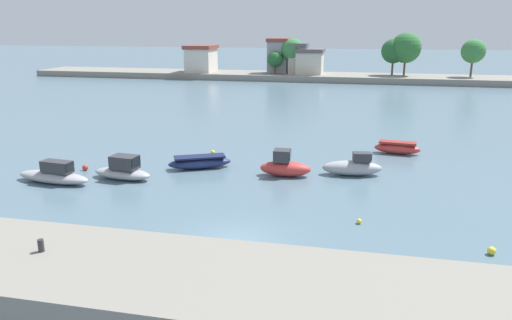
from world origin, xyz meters
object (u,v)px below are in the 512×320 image
moored_boat_3 (285,166)px  mooring_buoy_3 (359,221)px  moored_boat_2 (200,162)px  mooring_buoy_0 (85,168)px  mooring_bollard (41,245)px  mooring_buoy_1 (213,152)px  moored_boat_5 (397,148)px  mooring_buoy_2 (492,251)px  moored_boat_4 (353,167)px  moored_boat_0 (54,175)px  moored_boat_1 (123,170)px

moored_boat_3 → mooring_buoy_3: moored_boat_3 is taller
moored_boat_2 → mooring_buoy_0: moored_boat_2 is taller
mooring_bollard → mooring_buoy_1: mooring_bollard is taller
moored_boat_3 → mooring_buoy_3: 9.10m
moored_boat_3 → moored_boat_5: moored_boat_3 is taller
moored_boat_2 → moored_boat_5: (14.25, 7.44, 0.03)m
mooring_buoy_1 → mooring_buoy_2: 22.79m
moored_boat_4 → mooring_buoy_0: size_ratio=10.15×
moored_boat_3 → mooring_buoy_2: moored_boat_3 is taller
moored_boat_0 → mooring_buoy_1: moored_boat_0 is taller
moored_boat_2 → mooring_buoy_3: 13.99m
moored_boat_2 → mooring_buoy_2: bearing=-56.7°
moored_boat_4 → mooring_buoy_2: size_ratio=11.16×
mooring_bollard → moored_boat_1: (-4.74, 15.05, -1.95)m
moored_boat_0 → moored_boat_5: bearing=35.5°
moored_boat_3 → mooring_buoy_0: bearing=-175.6°
moored_boat_4 → moored_boat_5: bearing=55.3°
moored_boat_1 → mooring_buoy_2: 22.71m
moored_boat_3 → mooring_buoy_1: moored_boat_3 is taller
mooring_bollard → moored_boat_4: 22.03m
moored_boat_0 → mooring_buoy_0: size_ratio=13.13×
moored_boat_4 → mooring_buoy_1: size_ratio=12.61×
moored_boat_5 → mooring_buoy_1: (-14.53, -3.42, -0.31)m
mooring_buoy_1 → mooring_buoy_3: size_ratio=1.23×
moored_boat_2 → moored_boat_5: bearing=1.5°
mooring_bollard → mooring_buoy_1: size_ratio=1.35×
mooring_bollard → moored_boat_5: bearing=62.2°
moored_boat_0 → mooring_buoy_0: moored_boat_0 is taller
mooring_buoy_0 → mooring_bollard: bearing=-62.8°
mooring_buoy_3 → moored_boat_5: bearing=79.9°
mooring_buoy_2 → moored_boat_5: bearing=100.2°
mooring_buoy_1 → moored_boat_4: bearing=-16.4°
moored_boat_3 → moored_boat_4: moored_boat_3 is taller
moored_boat_0 → mooring_buoy_2: size_ratio=14.44×
moored_boat_1 → mooring_buoy_3: (15.73, -4.43, -0.46)m
mooring_buoy_0 → moored_boat_0: bearing=-98.6°
mooring_buoy_0 → mooring_buoy_3: mooring_buoy_0 is taller
mooring_buoy_0 → mooring_buoy_2: bearing=-17.6°
mooring_bollard → moored_boat_3: mooring_bollard is taller
mooring_bollard → moored_boat_4: mooring_bollard is taller
mooring_buoy_0 → moored_boat_5: bearing=23.8°
moored_boat_0 → moored_boat_1: moored_boat_1 is taller
moored_boat_2 → mooring_buoy_1: bearing=68.0°
moored_boat_0 → moored_boat_2: 9.84m
moored_boat_0 → mooring_buoy_2: bearing=-5.0°
moored_boat_2 → mooring_buoy_1: (-0.28, 4.02, -0.28)m
moored_boat_4 → mooring_buoy_2: moored_boat_4 is taller
mooring_buoy_1 → moored_boat_0: bearing=-130.8°
moored_boat_0 → moored_boat_5: size_ratio=1.48×
mooring_bollard → moored_boat_5: mooring_bollard is taller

